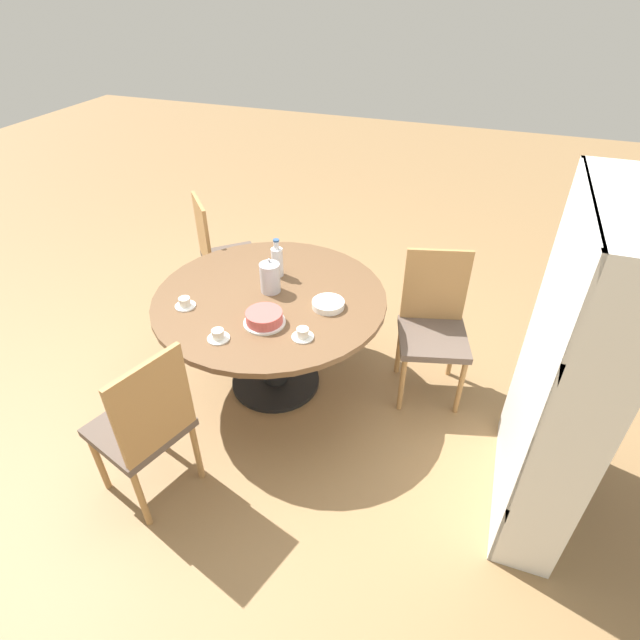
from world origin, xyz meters
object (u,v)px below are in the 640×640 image
bookshelf (558,376)px  cup_b (218,335)px  chair_a (223,254)px  chair_b (145,425)px  cake_main (264,318)px  cup_a (303,334)px  coffee_pot (270,276)px  water_bottle (277,261)px  cup_c (185,303)px  chair_c (433,324)px

bookshelf → cup_b: (0.14, -1.67, -0.10)m
chair_a → bookshelf: bearing=-156.4°
bookshelf → chair_b: bearing=109.4°
cake_main → cup_a: size_ratio=1.95×
coffee_pot → cup_b: bearing=-7.3°
cup_a → cup_b: same height
cup_a → water_bottle: bearing=-145.3°
bookshelf → water_bottle: bearing=70.5°
cup_a → cup_c: bearing=-93.5°
chair_a → bookshelf: bookshelf is taller
bookshelf → cup_c: bearing=88.1°
cake_main → chair_c: bearing=124.4°
cake_main → cup_b: cake_main is taller
chair_c → cup_c: bearing=-171.4°
water_bottle → cup_a: water_bottle is taller
chair_a → cup_b: (1.19, 0.65, 0.23)m
chair_b → cake_main: bearing=172.8°
cup_a → chair_b: bearing=-41.2°
chair_a → chair_c: bearing=-144.7°
coffee_pot → cup_a: 0.52m
chair_a → cup_a: size_ratio=7.95×
cup_c → bookshelf: bearing=88.1°
chair_b → chair_c: same height
bookshelf → cup_a: (-0.02, -1.25, -0.10)m
cup_b → cup_c: bearing=-122.0°
water_bottle → cup_c: (0.51, -0.37, -0.08)m
bookshelf → water_bottle: (-0.58, -1.64, -0.02)m
coffee_pot → chair_a: bearing=-132.5°
bookshelf → cake_main: bearing=87.3°
chair_a → bookshelf: size_ratio=0.57×
chair_a → chair_c: size_ratio=1.00×
cake_main → cup_c: (0.00, -0.51, -0.01)m
chair_b → cup_a: 0.91m
chair_a → water_bottle: (0.47, 0.68, 0.31)m
cup_b → coffee_pot: bearing=172.7°
cup_a → bookshelf: bearing=89.0°
chair_b → cup_c: size_ratio=7.95×
chair_b → cup_a: bearing=156.6°
chair_a → cake_main: 1.30m
chair_a → cup_c: chair_a is taller
chair_b → bookshelf: bookshelf is taller
water_bottle → cup_b: (0.72, -0.03, -0.08)m
chair_c → bookshelf: size_ratio=0.57×
cake_main → water_bottle: bearing=-164.7°
water_bottle → cup_b: 0.73m
chair_b → cup_c: chair_b is taller
chair_c → cup_a: bearing=-148.9°
chair_c → coffee_pot: (0.28, -0.98, 0.31)m
chair_b → cup_a: chair_b is taller
chair_c → water_bottle: bearing=170.1°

